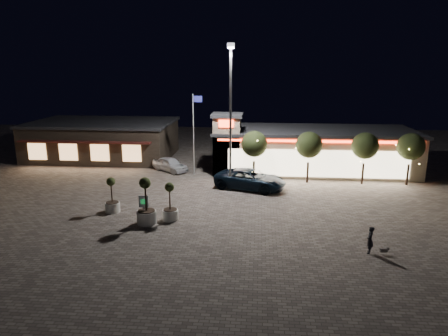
# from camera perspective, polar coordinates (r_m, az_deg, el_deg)

# --- Properties ---
(ground) EXTENTS (90.00, 90.00, 0.00)m
(ground) POSITION_cam_1_polar(r_m,az_deg,el_deg) (27.84, -4.47, -7.96)
(ground) COLOR slate
(ground) RESTS_ON ground
(retail_building) EXTENTS (20.40, 8.40, 6.10)m
(retail_building) POSITION_cam_1_polar(r_m,az_deg,el_deg) (42.35, 11.88, 2.66)
(retail_building) COLOR tan
(retail_building) RESTS_ON ground
(restaurant_building) EXTENTS (16.40, 11.00, 4.30)m
(restaurant_building) POSITION_cam_1_polar(r_m,az_deg,el_deg) (49.67, -16.82, 3.98)
(restaurant_building) COLOR #382D23
(restaurant_building) RESTS_ON ground
(floodlight_pole) EXTENTS (0.60, 0.40, 12.38)m
(floodlight_pole) POSITION_cam_1_polar(r_m,az_deg,el_deg) (33.67, 0.94, 8.31)
(floodlight_pole) COLOR gray
(floodlight_pole) RESTS_ON ground
(flagpole) EXTENTS (0.95, 0.10, 8.00)m
(flagpole) POSITION_cam_1_polar(r_m,az_deg,el_deg) (39.34, -4.25, 5.80)
(flagpole) COLOR white
(flagpole) RESTS_ON ground
(string_tree_a) EXTENTS (2.42, 2.42, 4.79)m
(string_tree_a) POSITION_cam_1_polar(r_m,az_deg,el_deg) (37.06, 4.35, 3.42)
(string_tree_a) COLOR #332319
(string_tree_a) RESTS_ON ground
(string_tree_b) EXTENTS (2.42, 2.42, 4.79)m
(string_tree_b) POSITION_cam_1_polar(r_m,az_deg,el_deg) (37.34, 12.05, 3.23)
(string_tree_b) COLOR #332319
(string_tree_b) RESTS_ON ground
(string_tree_c) EXTENTS (2.42, 2.42, 4.79)m
(string_tree_c) POSITION_cam_1_polar(r_m,az_deg,el_deg) (38.28, 19.51, 2.99)
(string_tree_c) COLOR #332319
(string_tree_c) RESTS_ON ground
(string_tree_d) EXTENTS (2.42, 2.42, 4.79)m
(string_tree_d) POSITION_cam_1_polar(r_m,az_deg,el_deg) (39.47, 25.14, 2.77)
(string_tree_d) COLOR #332319
(string_tree_d) RESTS_ON ground
(pickup_truck) EXTENTS (6.86, 4.71, 1.74)m
(pickup_truck) POSITION_cam_1_polar(r_m,az_deg,el_deg) (35.31, 3.76, -1.60)
(pickup_truck) COLOR black
(pickup_truck) RESTS_ON ground
(white_sedan) EXTENTS (4.42, 3.92, 1.45)m
(white_sedan) POSITION_cam_1_polar(r_m,az_deg,el_deg) (41.60, -7.73, 0.53)
(white_sedan) COLOR silver
(white_sedan) RESTS_ON ground
(pedestrian) EXTENTS (0.55, 0.68, 1.60)m
(pedestrian) POSITION_cam_1_polar(r_m,az_deg,el_deg) (24.89, 20.13, -9.62)
(pedestrian) COLOR black
(pedestrian) RESTS_ON ground
(dog) EXTENTS (0.55, 0.24, 0.29)m
(dog) POSITION_cam_1_polar(r_m,az_deg,el_deg) (25.21, 22.03, -10.77)
(dog) COLOR #59514C
(dog) RESTS_ON ground
(planter_left) EXTENTS (1.09, 1.09, 2.67)m
(planter_left) POSITION_cam_1_polar(r_m,az_deg,el_deg) (30.79, -15.68, -4.62)
(planter_left) COLOR beige
(planter_left) RESTS_ON ground
(planter_mid) EXTENTS (1.34, 1.34, 3.30)m
(planter_mid) POSITION_cam_1_polar(r_m,az_deg,el_deg) (27.99, -11.04, -5.83)
(planter_mid) COLOR beige
(planter_mid) RESTS_ON ground
(planter_right) EXTENTS (1.12, 1.12, 2.75)m
(planter_right) POSITION_cam_1_polar(r_m,az_deg,el_deg) (28.41, -7.70, -5.75)
(planter_right) COLOR beige
(planter_right) RESTS_ON ground
(valet_sign) EXTENTS (0.66, 0.14, 2.00)m
(valet_sign) POSITION_cam_1_polar(r_m,az_deg,el_deg) (27.97, -11.40, -5.04)
(valet_sign) COLOR gray
(valet_sign) RESTS_ON ground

